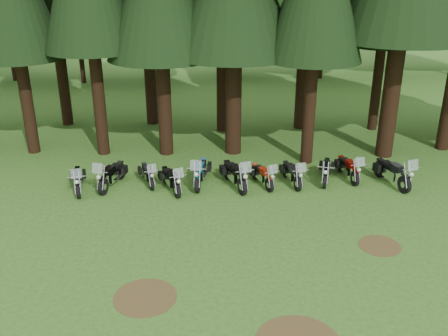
{
  "coord_description": "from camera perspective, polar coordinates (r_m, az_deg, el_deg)",
  "views": [
    {
      "loc": [
        -1.17,
        -13.62,
        8.77
      ],
      "look_at": [
        -0.53,
        5.0,
        1.0
      ],
      "focal_mm": 40.0,
      "sensor_mm": 36.0,
      "label": 1
    }
  ],
  "objects": [
    {
      "name": "motorcycle_9",
      "position": [
        22.18,
        13.99,
        -0.07
      ],
      "size": [
        0.59,
        2.2,
        1.38
      ],
      "rotation": [
        0.0,
        0.0,
        0.15
      ],
      "color": "black",
      "rests_on": "ground"
    },
    {
      "name": "decid_3",
      "position": [
        39.14,
        -7.44,
        16.22
      ],
      "size": [
        6.12,
        5.95,
        7.65
      ],
      "color": "black",
      "rests_on": "ground"
    },
    {
      "name": "decid_1",
      "position": [
        42.18,
        -23.59,
        16.88
      ],
      "size": [
        7.91,
        7.69,
        9.88
      ],
      "color": "black",
      "rests_on": "ground"
    },
    {
      "name": "decid_6",
      "position": [
        43.82,
        20.38,
        16.65
      ],
      "size": [
        7.06,
        6.86,
        8.82
      ],
      "color": "black",
      "rests_on": "ground"
    },
    {
      "name": "motorcycle_2",
      "position": [
        21.27,
        -8.71,
        -0.76
      ],
      "size": [
        0.85,
        1.95,
        1.25
      ],
      "rotation": [
        0.0,
        0.0,
        0.32
      ],
      "color": "black",
      "rests_on": "ground"
    },
    {
      "name": "motorcycle_1",
      "position": [
        21.26,
        -12.72,
        -0.86
      ],
      "size": [
        0.92,
        2.33,
        1.48
      ],
      "rotation": [
        0.0,
        0.0,
        -0.28
      ],
      "color": "black",
      "rests_on": "ground"
    },
    {
      "name": "motorcycle_0",
      "position": [
        21.25,
        -16.35,
        -1.36
      ],
      "size": [
        0.75,
        2.18,
        1.38
      ],
      "rotation": [
        0.0,
        0.0,
        0.23
      ],
      "color": "black",
      "rests_on": "ground"
    },
    {
      "name": "dirt_patch_1",
      "position": [
        17.56,
        17.36,
        -8.46
      ],
      "size": [
        1.4,
        1.4,
        0.01
      ],
      "primitive_type": "cylinder",
      "color": "#4C3D1E",
      "rests_on": "ground"
    },
    {
      "name": "motorcycle_3",
      "position": [
        20.51,
        -6.08,
        -1.4
      ],
      "size": [
        1.06,
        2.13,
        1.38
      ],
      "rotation": [
        0.0,
        0.0,
        0.38
      ],
      "color": "black",
      "rests_on": "ground"
    },
    {
      "name": "motorcycle_10",
      "position": [
        22.06,
        18.69,
        -0.57
      ],
      "size": [
        0.98,
        2.46,
        1.56
      ],
      "rotation": [
        0.0,
        0.0,
        0.28
      ],
      "color": "black",
      "rests_on": "ground"
    },
    {
      "name": "motorcycle_8",
      "position": [
        21.74,
        11.57,
        -0.37
      ],
      "size": [
        0.7,
        2.09,
        0.87
      ],
      "rotation": [
        0.0,
        0.0,
        -0.27
      ],
      "color": "black",
      "rests_on": "ground"
    },
    {
      "name": "dirt_patch_0",
      "position": [
        14.67,
        -9.01,
        -14.38
      ],
      "size": [
        1.8,
        1.8,
        0.01
      ],
      "primitive_type": "cylinder",
      "color": "#4C3D1E",
      "rests_on": "ground"
    },
    {
      "name": "decid_2",
      "position": [
        39.68,
        -16.12,
        16.29
      ],
      "size": [
        6.72,
        6.53,
        8.4
      ],
      "color": "black",
      "rests_on": "ground"
    },
    {
      "name": "motorcycle_5",
      "position": [
        20.72,
        1.23,
        -0.84
      ],
      "size": [
        1.06,
        2.42,
        1.55
      ],
      "rotation": [
        0.0,
        0.0,
        0.32
      ],
      "color": "black",
      "rests_on": "ground"
    },
    {
      "name": "motorcycle_6",
      "position": [
        20.95,
        4.39,
        -0.89
      ],
      "size": [
        0.91,
        2.0,
        1.28
      ],
      "rotation": [
        0.0,
        0.0,
        0.34
      ],
      "color": "black",
      "rests_on": "ground"
    },
    {
      "name": "ground",
      "position": [
        16.24,
        2.52,
        -10.07
      ],
      "size": [
        120.0,
        120.0,
        0.0
      ],
      "primitive_type": "plane",
      "color": "#30621C",
      "rests_on": "ground"
    },
    {
      "name": "motorcycle_7",
      "position": [
        21.2,
        7.75,
        -0.69
      ],
      "size": [
        0.67,
        2.13,
        1.34
      ],
      "rotation": [
        0.0,
        0.0,
        0.19
      ],
      "color": "black",
      "rests_on": "ground"
    },
    {
      "name": "decid_4",
      "position": [
        40.28,
        2.05,
        16.36
      ],
      "size": [
        5.93,
        5.76,
        7.41
      ],
      "color": "black",
      "rests_on": "ground"
    },
    {
      "name": "motorcycle_4",
      "position": [
        20.99,
        -2.69,
        -0.55
      ],
      "size": [
        0.64,
        2.45,
        1.54
      ],
      "rotation": [
        0.0,
        0.0,
        -0.14
      ],
      "color": "black",
      "rests_on": "ground"
    }
  ]
}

